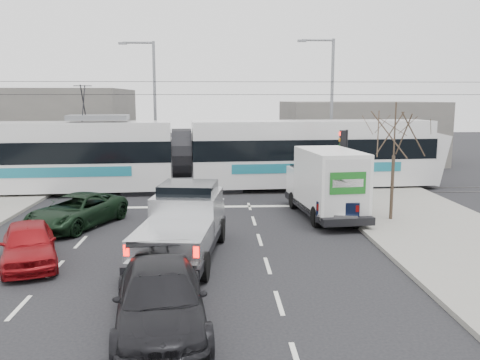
{
  "coord_description": "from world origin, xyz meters",
  "views": [
    {
      "loc": [
        0.09,
        -18.56,
        5.32
      ],
      "look_at": [
        1.1,
        3.12,
        1.8
      ],
      "focal_mm": 38.0,
      "sensor_mm": 36.0,
      "label": 1
    }
  ],
  "objects_px": {
    "bare_tree": "(395,135)",
    "dark_car": "(160,299)",
    "traffic_signal": "(344,150)",
    "green_car": "(76,211)",
    "red_car": "(29,244)",
    "navy_pickup": "(337,196)",
    "box_truck": "(326,184)",
    "street_lamp_near": "(329,101)",
    "silver_pickup": "(184,221)",
    "tram": "(181,155)",
    "street_lamp_far": "(152,101)"
  },
  "relations": [
    {
      "from": "traffic_signal",
      "to": "silver_pickup",
      "type": "xyz_separation_m",
      "value": [
        -7.49,
        -8.2,
        -1.57
      ]
    },
    {
      "from": "box_truck",
      "to": "dark_car",
      "type": "distance_m",
      "value": 12.6
    },
    {
      "from": "box_truck",
      "to": "street_lamp_far",
      "type": "bearing_deg",
      "value": 119.97
    },
    {
      "from": "bare_tree",
      "to": "dark_car",
      "type": "relative_size",
      "value": 0.98
    },
    {
      "from": "box_truck",
      "to": "green_car",
      "type": "relative_size",
      "value": 1.31
    },
    {
      "from": "traffic_signal",
      "to": "red_car",
      "type": "xyz_separation_m",
      "value": [
        -12.43,
        -9.01,
        -2.05
      ]
    },
    {
      "from": "green_car",
      "to": "dark_car",
      "type": "xyz_separation_m",
      "value": [
        4.52,
        -9.75,
        0.06
      ]
    },
    {
      "from": "street_lamp_far",
      "to": "tram",
      "type": "bearing_deg",
      "value": -68.37
    },
    {
      "from": "bare_tree",
      "to": "street_lamp_far",
      "type": "xyz_separation_m",
      "value": [
        -11.79,
        13.5,
        1.32
      ]
    },
    {
      "from": "bare_tree",
      "to": "tram",
      "type": "bearing_deg",
      "value": 140.56
    },
    {
      "from": "traffic_signal",
      "to": "red_car",
      "type": "distance_m",
      "value": 15.49
    },
    {
      "from": "navy_pickup",
      "to": "dark_car",
      "type": "xyz_separation_m",
      "value": [
        -6.67,
        -10.82,
        -0.25
      ]
    },
    {
      "from": "street_lamp_near",
      "to": "tram",
      "type": "xyz_separation_m",
      "value": [
        -9.26,
        -3.65,
        -2.99
      ]
    },
    {
      "from": "traffic_signal",
      "to": "street_lamp_near",
      "type": "xyz_separation_m",
      "value": [
        0.84,
        7.5,
        2.37
      ]
    },
    {
      "from": "bare_tree",
      "to": "navy_pickup",
      "type": "relative_size",
      "value": 1.0
    },
    {
      "from": "green_car",
      "to": "navy_pickup",
      "type": "bearing_deg",
      "value": 27.89
    },
    {
      "from": "traffic_signal",
      "to": "bare_tree",
      "type": "bearing_deg",
      "value": -74.24
    },
    {
      "from": "bare_tree",
      "to": "silver_pickup",
      "type": "distance_m",
      "value": 9.94
    },
    {
      "from": "green_car",
      "to": "red_car",
      "type": "relative_size",
      "value": 1.2
    },
    {
      "from": "traffic_signal",
      "to": "street_lamp_far",
      "type": "distance_m",
      "value": 14.47
    },
    {
      "from": "traffic_signal",
      "to": "green_car",
      "type": "bearing_deg",
      "value": -161.2
    },
    {
      "from": "tram",
      "to": "navy_pickup",
      "type": "distance_m",
      "value": 10.2
    },
    {
      "from": "dark_car",
      "to": "navy_pickup",
      "type": "bearing_deg",
      "value": 51.03
    },
    {
      "from": "tram",
      "to": "silver_pickup",
      "type": "xyz_separation_m",
      "value": [
        0.93,
        -12.06,
        -0.95
      ]
    },
    {
      "from": "street_lamp_far",
      "to": "dark_car",
      "type": "xyz_separation_m",
      "value": [
        2.96,
        -23.41,
        -4.37
      ]
    },
    {
      "from": "street_lamp_far",
      "to": "dark_car",
      "type": "bearing_deg",
      "value": -82.8
    },
    {
      "from": "street_lamp_far",
      "to": "box_truck",
      "type": "height_order",
      "value": "street_lamp_far"
    },
    {
      "from": "street_lamp_far",
      "to": "box_truck",
      "type": "distance_m",
      "value": 15.87
    },
    {
      "from": "street_lamp_far",
      "to": "traffic_signal",
      "type": "bearing_deg",
      "value": -41.72
    },
    {
      "from": "traffic_signal",
      "to": "navy_pickup",
      "type": "xyz_separation_m",
      "value": [
        -1.02,
        -3.08,
        -1.75
      ]
    },
    {
      "from": "navy_pickup",
      "to": "green_car",
      "type": "height_order",
      "value": "navy_pickup"
    },
    {
      "from": "street_lamp_far",
      "to": "red_car",
      "type": "bearing_deg",
      "value": -95.48
    },
    {
      "from": "silver_pickup",
      "to": "navy_pickup",
      "type": "height_order",
      "value": "silver_pickup"
    },
    {
      "from": "navy_pickup",
      "to": "bare_tree",
      "type": "bearing_deg",
      "value": -10.35
    },
    {
      "from": "bare_tree",
      "to": "navy_pickup",
      "type": "xyz_separation_m",
      "value": [
        -2.15,
        0.91,
        -2.8
      ]
    },
    {
      "from": "bare_tree",
      "to": "traffic_signal",
      "type": "distance_m",
      "value": 4.28
    },
    {
      "from": "street_lamp_far",
      "to": "tram",
      "type": "height_order",
      "value": "street_lamp_far"
    },
    {
      "from": "box_truck",
      "to": "red_car",
      "type": "bearing_deg",
      "value": -157.34
    },
    {
      "from": "bare_tree",
      "to": "dark_car",
      "type": "bearing_deg",
      "value": -131.7
    },
    {
      "from": "box_truck",
      "to": "green_car",
      "type": "distance_m",
      "value": 10.81
    },
    {
      "from": "silver_pickup",
      "to": "navy_pickup",
      "type": "relative_size",
      "value": 1.34
    },
    {
      "from": "box_truck",
      "to": "street_lamp_near",
      "type": "bearing_deg",
      "value": 71.02
    },
    {
      "from": "tram",
      "to": "dark_car",
      "type": "xyz_separation_m",
      "value": [
        0.72,
        -17.76,
        -1.38
      ]
    },
    {
      "from": "bare_tree",
      "to": "silver_pickup",
      "type": "relative_size",
      "value": 0.75
    },
    {
      "from": "traffic_signal",
      "to": "silver_pickup",
      "type": "bearing_deg",
      "value": -132.4
    },
    {
      "from": "bare_tree",
      "to": "tram",
      "type": "xyz_separation_m",
      "value": [
        -9.55,
        7.85,
        -1.67
      ]
    },
    {
      "from": "street_lamp_far",
      "to": "green_car",
      "type": "height_order",
      "value": "street_lamp_far"
    },
    {
      "from": "street_lamp_far",
      "to": "box_truck",
      "type": "xyz_separation_m",
      "value": [
        9.15,
        -12.46,
        -3.58
      ]
    },
    {
      "from": "navy_pickup",
      "to": "dark_car",
      "type": "distance_m",
      "value": 12.72
    },
    {
      "from": "street_lamp_near",
      "to": "red_car",
      "type": "xyz_separation_m",
      "value": [
        -13.28,
        -16.51,
        -4.42
      ]
    }
  ]
}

